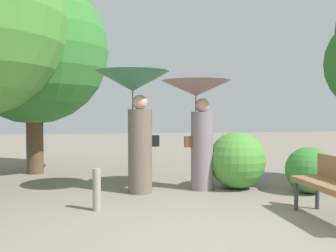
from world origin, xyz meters
TOP-DOWN VIEW (x-y plane):
  - ground_plane at (0.00, 0.00)m, footprint 40.00×40.00m
  - person_left at (-0.66, 2.47)m, footprint 1.29×1.29m
  - person_right at (0.50, 2.58)m, footprint 1.27×1.27m
  - tree_near_left at (-2.84, 4.94)m, footprint 3.42×3.42m
  - bush_path_left at (1.25, 2.58)m, footprint 1.07×1.07m
  - bush_path_right at (2.38, 2.00)m, footprint 0.82×0.82m
  - path_marker_post at (-1.30, 1.37)m, footprint 0.12×0.12m

SIDE VIEW (x-z plane):
  - ground_plane at x=0.00m, z-range 0.00..0.00m
  - path_marker_post at x=-1.30m, z-range 0.00..0.62m
  - bush_path_right at x=2.38m, z-range 0.00..0.82m
  - bush_path_left at x=1.25m, z-range 0.00..1.07m
  - person_right at x=0.50m, z-range 0.46..2.48m
  - person_left at x=-0.66m, z-range 0.51..2.67m
  - tree_near_left at x=-2.84m, z-range 0.61..5.61m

